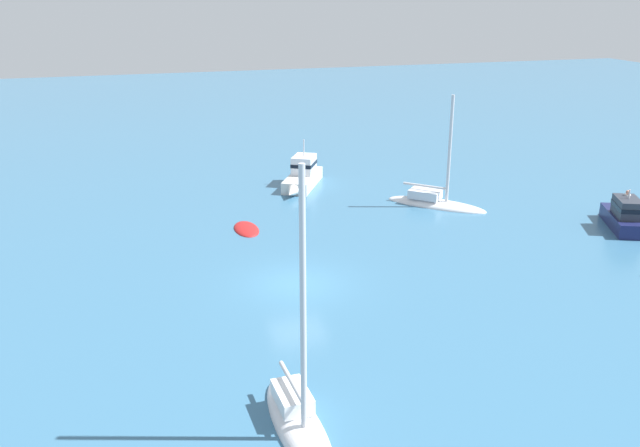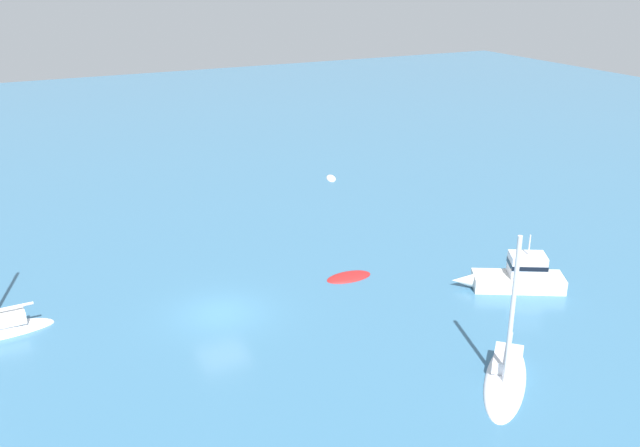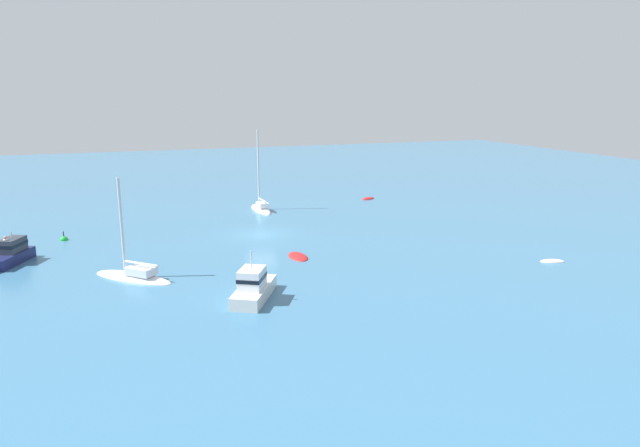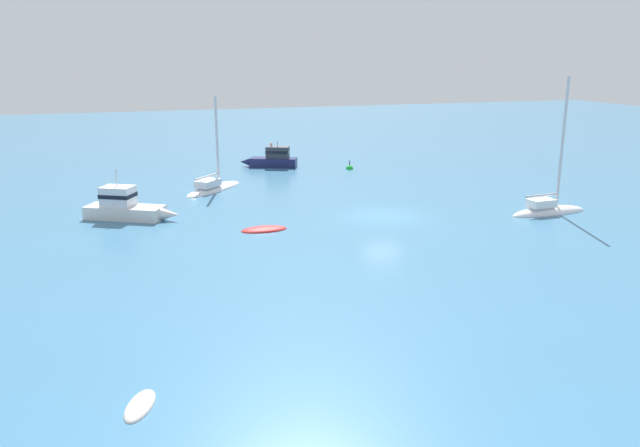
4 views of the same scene
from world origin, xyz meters
name	(u,v)px [view 3 (image 3 of 4)]	position (x,y,z in m)	size (l,w,h in m)	color
ground_plane	(261,235)	(0.00, 0.00, 0.00)	(160.00, 160.00, 0.00)	teal
powerboat	(254,286)	(-15.06, 4.27, 0.73)	(5.71, 3.92, 3.07)	silver
skiff	(552,262)	(-15.32, -17.97, 0.00)	(1.31, 1.95, 0.39)	silver
yacht	(134,276)	(-8.74, 10.94, 0.18)	(5.53, 5.59, 7.10)	white
ketch	(261,208)	(10.15, -2.60, 0.22)	(5.43, 1.64, 8.84)	white
skiff_1	(298,257)	(-7.71, -0.89, 0.00)	(2.66, 1.35, 0.41)	#B21E1E
cabin_cruiser	(10,254)	(-2.21, 19.14, 0.73)	(5.06, 3.05, 2.31)	#191E4C
tender	(368,199)	(12.21, -15.97, 0.00)	(1.69, 2.14, 0.41)	#B21E1E
channel_buoy	(64,240)	(3.85, 16.00, 0.01)	(0.66, 0.66, 1.07)	green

